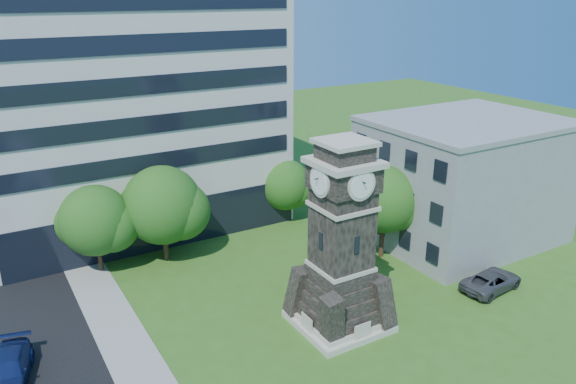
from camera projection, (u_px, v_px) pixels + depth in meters
ground at (317, 354)px, 33.20m from camera, size 160.00×160.00×0.00m
sidewalk at (134, 359)px, 32.69m from camera, size 3.00×70.00×0.06m
clock_tower at (341, 250)px, 34.45m from camera, size 5.40×5.40×12.22m
office_tall at (121, 66)px, 47.74m from camera, size 26.20×15.11×28.60m
office_low at (463, 179)px, 47.46m from camera, size 15.20×12.20×10.40m
car_street_north at (8, 371)px, 30.55m from camera, size 3.46×5.72×1.55m
car_east_lot at (492, 281)px, 40.14m from camera, size 5.27×2.87×1.40m
park_bench at (362, 330)px, 34.77m from camera, size 1.75×0.47×0.90m
tree_nw at (97, 222)px, 41.76m from camera, size 5.88×5.34×6.85m
tree_nc at (164, 207)px, 43.43m from camera, size 6.78×6.16×7.74m
tree_ne at (286, 186)px, 51.54m from camera, size 5.20×4.73×5.84m
tree_east at (385, 201)px, 43.87m from camera, size 5.86×5.33×7.58m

